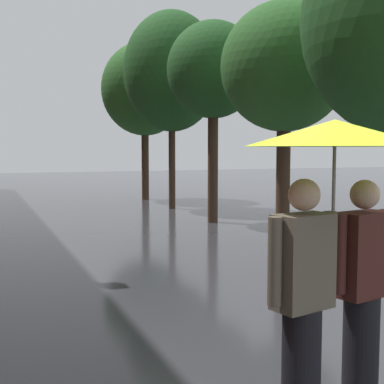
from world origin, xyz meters
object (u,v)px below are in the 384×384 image
at_px(street_tree_1, 285,68).
at_px(street_tree_2, 213,71).
at_px(street_tree_4, 145,89).
at_px(couple_under_umbrella, 334,214).
at_px(street_tree_3, 172,72).

relative_size(street_tree_1, street_tree_2, 0.94).
distance_m(street_tree_4, couple_under_umbrella, 16.31).
bearing_deg(street_tree_1, street_tree_2, 92.25).
bearing_deg(street_tree_1, street_tree_4, 89.58).
height_order(street_tree_3, couple_under_umbrella, street_tree_3).
relative_size(street_tree_3, street_tree_4, 1.06).
xyz_separation_m(street_tree_1, street_tree_2, (-0.12, 3.13, 0.36)).
bearing_deg(street_tree_3, street_tree_1, -89.67).
distance_m(street_tree_1, street_tree_2, 3.16).
xyz_separation_m(street_tree_2, couple_under_umbrella, (-3.29, -9.23, -2.39)).
height_order(street_tree_4, couple_under_umbrella, street_tree_4).
distance_m(street_tree_1, street_tree_4, 9.64).
distance_m(street_tree_1, street_tree_3, 6.47).
relative_size(street_tree_1, street_tree_4, 0.83).
bearing_deg(couple_under_umbrella, street_tree_2, 70.39).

